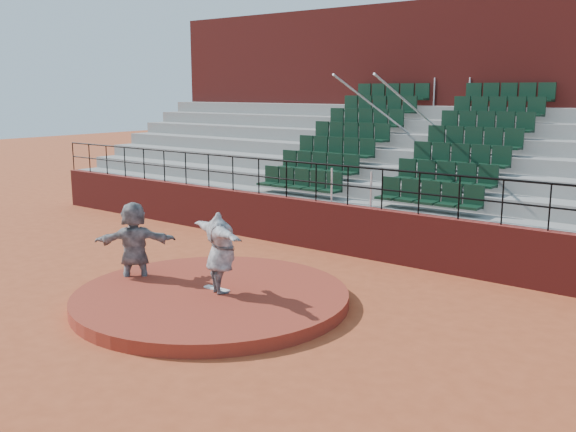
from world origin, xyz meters
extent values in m
plane|color=#AC4926|center=(0.00, 0.00, 0.00)|extent=(90.00, 90.00, 0.00)
cylinder|color=maroon|center=(0.00, 0.00, 0.12)|extent=(5.50, 5.50, 0.25)
cube|color=white|center=(0.00, 0.15, 0.27)|extent=(0.60, 0.15, 0.03)
cube|color=maroon|center=(0.00, 5.00, 0.65)|extent=(24.00, 0.30, 1.30)
cylinder|color=black|center=(0.00, 5.00, 2.30)|extent=(24.00, 0.05, 0.05)
cylinder|color=black|center=(0.00, 5.00, 1.80)|extent=(24.00, 0.04, 0.04)
cylinder|color=black|center=(-12.00, 5.00, 1.80)|extent=(0.04, 0.04, 1.00)
cylinder|color=black|center=(-11.00, 5.00, 1.80)|extent=(0.04, 0.04, 1.00)
cylinder|color=black|center=(-10.00, 5.00, 1.80)|extent=(0.04, 0.04, 1.00)
cylinder|color=black|center=(-9.00, 5.00, 1.80)|extent=(0.04, 0.04, 1.00)
cylinder|color=black|center=(-8.00, 5.00, 1.80)|extent=(0.04, 0.04, 1.00)
cylinder|color=black|center=(-7.00, 5.00, 1.80)|extent=(0.04, 0.04, 1.00)
cylinder|color=black|center=(-6.00, 5.00, 1.80)|extent=(0.04, 0.04, 1.00)
cylinder|color=black|center=(-5.00, 5.00, 1.80)|extent=(0.04, 0.04, 1.00)
cylinder|color=black|center=(-4.00, 5.00, 1.80)|extent=(0.04, 0.04, 1.00)
cylinder|color=black|center=(-3.00, 5.00, 1.80)|extent=(0.04, 0.04, 1.00)
cylinder|color=black|center=(-2.00, 5.00, 1.80)|extent=(0.04, 0.04, 1.00)
cylinder|color=black|center=(-1.00, 5.00, 1.80)|extent=(0.04, 0.04, 1.00)
cylinder|color=black|center=(0.00, 5.00, 1.80)|extent=(0.04, 0.04, 1.00)
cylinder|color=black|center=(1.00, 5.00, 1.80)|extent=(0.04, 0.04, 1.00)
cylinder|color=black|center=(2.00, 5.00, 1.80)|extent=(0.04, 0.04, 1.00)
cylinder|color=black|center=(3.00, 5.00, 1.80)|extent=(0.04, 0.04, 1.00)
cylinder|color=black|center=(4.00, 5.00, 1.80)|extent=(0.04, 0.04, 1.00)
cylinder|color=black|center=(5.00, 5.00, 1.80)|extent=(0.04, 0.04, 1.00)
cube|color=gray|center=(0.00, 5.58, 0.65)|extent=(24.00, 0.85, 1.30)
cube|color=black|center=(-1.98, 5.59, 1.66)|extent=(2.75, 0.48, 0.72)
cube|color=black|center=(1.98, 5.59, 1.66)|extent=(2.75, 0.48, 0.72)
cube|color=gray|center=(0.00, 6.43, 0.85)|extent=(24.00, 0.85, 1.70)
cube|color=black|center=(-1.98, 6.44, 2.06)|extent=(2.75, 0.48, 0.72)
cube|color=black|center=(1.98, 6.44, 2.06)|extent=(2.75, 0.48, 0.72)
cube|color=gray|center=(0.00, 7.28, 1.05)|extent=(24.00, 0.85, 2.10)
cube|color=black|center=(-1.98, 7.29, 2.46)|extent=(2.75, 0.48, 0.72)
cube|color=black|center=(1.98, 7.29, 2.46)|extent=(2.75, 0.48, 0.72)
cube|color=gray|center=(0.00, 8.12, 1.25)|extent=(24.00, 0.85, 2.50)
cube|color=black|center=(-1.98, 8.13, 2.86)|extent=(2.75, 0.48, 0.72)
cube|color=black|center=(1.98, 8.13, 2.86)|extent=(2.75, 0.48, 0.72)
cube|color=gray|center=(0.00, 8.97, 1.45)|extent=(24.00, 0.85, 2.90)
cube|color=black|center=(-1.98, 8.98, 3.26)|extent=(2.75, 0.48, 0.72)
cube|color=black|center=(1.98, 8.98, 3.26)|extent=(2.75, 0.48, 0.72)
cube|color=gray|center=(0.00, 9.82, 1.65)|extent=(24.00, 0.85, 3.30)
cube|color=black|center=(-1.98, 9.83, 3.66)|extent=(2.75, 0.48, 0.72)
cube|color=black|center=(1.98, 9.83, 3.66)|extent=(2.75, 0.48, 0.72)
cube|color=gray|center=(0.00, 10.68, 1.85)|extent=(24.00, 0.85, 3.70)
cube|color=black|center=(-1.98, 10.69, 4.06)|extent=(2.75, 0.48, 0.72)
cube|color=black|center=(1.98, 10.69, 4.06)|extent=(2.75, 0.48, 0.72)
cylinder|color=silver|center=(-0.60, 8.12, 3.40)|extent=(0.06, 5.97, 2.46)
cylinder|color=silver|center=(0.60, 8.12, 3.40)|extent=(0.06, 5.97, 2.46)
cube|color=maroon|center=(0.00, 12.60, 3.55)|extent=(24.00, 3.00, 7.10)
imported|color=black|center=(0.22, 0.05, 1.07)|extent=(2.07, 1.27, 1.64)
imported|color=black|center=(-2.10, -0.20, 0.94)|extent=(1.64, 1.61, 1.88)
camera|label=1|loc=(8.77, -8.77, 4.22)|focal=40.00mm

